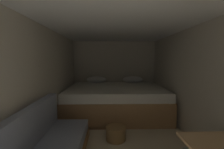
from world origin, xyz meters
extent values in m
plane|color=beige|center=(0.00, 1.68, 0.00)|extent=(6.93, 6.93, 0.00)
cube|color=beige|center=(0.00, 4.17, 0.99)|extent=(2.63, 0.05, 1.97)
cube|color=beige|center=(-1.29, 1.68, 0.99)|extent=(0.05, 4.93, 1.97)
cube|color=beige|center=(1.29, 1.68, 0.99)|extent=(0.05, 4.93, 1.97)
cube|color=white|center=(0.00, 1.68, 2.00)|extent=(2.63, 4.93, 0.05)
cube|color=#9E7247|center=(0.00, 3.21, 0.26)|extent=(2.41, 1.77, 0.52)
cube|color=white|center=(0.00, 3.21, 0.62)|extent=(2.37, 1.73, 0.20)
ellipsoid|color=white|center=(-0.54, 3.88, 0.82)|extent=(0.59, 0.34, 0.20)
ellipsoid|color=white|center=(0.54, 3.88, 0.82)|extent=(0.59, 0.34, 0.20)
cube|color=#8C93A8|center=(-1.18, 0.91, 0.56)|extent=(0.12, 2.38, 0.49)
cylinder|color=olive|center=(-0.05, 1.94, 0.12)|extent=(0.35, 0.35, 0.24)
camera|label=1|loc=(-0.18, -0.65, 1.41)|focal=24.58mm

